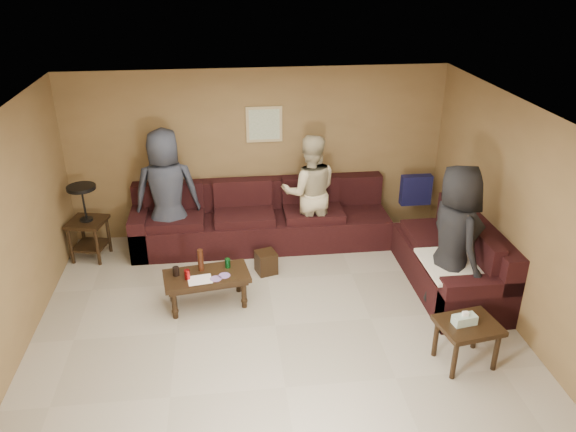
{
  "coord_description": "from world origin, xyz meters",
  "views": [
    {
      "loc": [
        -0.49,
        -5.34,
        3.95
      ],
      "look_at": [
        0.25,
        0.85,
        1.0
      ],
      "focal_mm": 35.0,
      "sensor_mm": 36.0,
      "label": 1
    }
  ],
  "objects_px": {
    "coffee_table": "(206,279)",
    "side_table_right": "(467,329)",
    "person_middle": "(310,192)",
    "person_right": "(454,239)",
    "person_left": "(167,193)",
    "end_table_left": "(87,221)",
    "waste_bin": "(266,262)",
    "sectional_sofa": "(322,237)"
  },
  "relations": [
    {
      "from": "person_middle",
      "to": "end_table_left",
      "type": "bearing_deg",
      "value": 3.17
    },
    {
      "from": "end_table_left",
      "to": "coffee_table",
      "type": "bearing_deg",
      "value": -39.91
    },
    {
      "from": "waste_bin",
      "to": "person_left",
      "type": "relative_size",
      "value": 0.17
    },
    {
      "from": "person_middle",
      "to": "person_right",
      "type": "bearing_deg",
      "value": 132.42
    },
    {
      "from": "end_table_left",
      "to": "person_left",
      "type": "height_order",
      "value": "person_left"
    },
    {
      "from": "sectional_sofa",
      "to": "person_right",
      "type": "xyz_separation_m",
      "value": [
        1.31,
        -1.34,
        0.58
      ]
    },
    {
      "from": "person_middle",
      "to": "coffee_table",
      "type": "bearing_deg",
      "value": 46.24
    },
    {
      "from": "sectional_sofa",
      "to": "side_table_right",
      "type": "xyz_separation_m",
      "value": [
        1.09,
        -2.39,
        0.1
      ]
    },
    {
      "from": "end_table_left",
      "to": "person_right",
      "type": "bearing_deg",
      "value": -20.92
    },
    {
      "from": "person_right",
      "to": "end_table_left",
      "type": "bearing_deg",
      "value": 62.32
    },
    {
      "from": "person_right",
      "to": "side_table_right",
      "type": "bearing_deg",
      "value": 161.67
    },
    {
      "from": "side_table_right",
      "to": "waste_bin",
      "type": "bearing_deg",
      "value": 132.51
    },
    {
      "from": "coffee_table",
      "to": "person_middle",
      "type": "height_order",
      "value": "person_middle"
    },
    {
      "from": "side_table_right",
      "to": "end_table_left",
      "type": "bearing_deg",
      "value": 147.22
    },
    {
      "from": "side_table_right",
      "to": "person_right",
      "type": "height_order",
      "value": "person_right"
    },
    {
      "from": "person_right",
      "to": "person_middle",
      "type": "bearing_deg",
      "value": 32.61
    },
    {
      "from": "end_table_left",
      "to": "sectional_sofa",
      "type": "bearing_deg",
      "value": -7.1
    },
    {
      "from": "coffee_table",
      "to": "waste_bin",
      "type": "xyz_separation_m",
      "value": [
        0.78,
        0.67,
        -0.21
      ]
    },
    {
      "from": "person_left",
      "to": "person_middle",
      "type": "height_order",
      "value": "person_left"
    },
    {
      "from": "end_table_left",
      "to": "waste_bin",
      "type": "relative_size",
      "value": 3.58
    },
    {
      "from": "coffee_table",
      "to": "side_table_right",
      "type": "bearing_deg",
      "value": -27.76
    },
    {
      "from": "person_left",
      "to": "person_right",
      "type": "relative_size",
      "value": 1.01
    },
    {
      "from": "coffee_table",
      "to": "side_table_right",
      "type": "height_order",
      "value": "coffee_table"
    },
    {
      "from": "sectional_sofa",
      "to": "end_table_left",
      "type": "xyz_separation_m",
      "value": [
        -3.24,
        0.4,
        0.25
      ]
    },
    {
      "from": "person_right",
      "to": "sectional_sofa",
      "type": "bearing_deg",
      "value": 37.65
    },
    {
      "from": "side_table_right",
      "to": "person_left",
      "type": "xyz_separation_m",
      "value": [
        -3.21,
        2.83,
        0.49
      ]
    },
    {
      "from": "side_table_right",
      "to": "person_right",
      "type": "relative_size",
      "value": 0.37
    },
    {
      "from": "coffee_table",
      "to": "person_right",
      "type": "height_order",
      "value": "person_right"
    },
    {
      "from": "person_middle",
      "to": "person_right",
      "type": "height_order",
      "value": "person_right"
    },
    {
      "from": "end_table_left",
      "to": "person_middle",
      "type": "relative_size",
      "value": 0.65
    },
    {
      "from": "person_left",
      "to": "person_middle",
      "type": "distance_m",
      "value": 2.0
    },
    {
      "from": "coffee_table",
      "to": "person_middle",
      "type": "distance_m",
      "value": 2.08
    },
    {
      "from": "end_table_left",
      "to": "person_left",
      "type": "bearing_deg",
      "value": 2.01
    },
    {
      "from": "coffee_table",
      "to": "waste_bin",
      "type": "height_order",
      "value": "coffee_table"
    },
    {
      "from": "sectional_sofa",
      "to": "side_table_right",
      "type": "bearing_deg",
      "value": -65.4
    },
    {
      "from": "coffee_table",
      "to": "person_right",
      "type": "bearing_deg",
      "value": -7.14
    },
    {
      "from": "end_table_left",
      "to": "waste_bin",
      "type": "xyz_separation_m",
      "value": [
        2.42,
        -0.71,
        -0.42
      ]
    },
    {
      "from": "coffee_table",
      "to": "side_table_right",
      "type": "relative_size",
      "value": 1.61
    },
    {
      "from": "coffee_table",
      "to": "person_right",
      "type": "xyz_separation_m",
      "value": [
        2.9,
        -0.36,
        0.55
      ]
    },
    {
      "from": "waste_bin",
      "to": "person_middle",
      "type": "xyz_separation_m",
      "value": [
        0.69,
        0.71,
        0.69
      ]
    },
    {
      "from": "end_table_left",
      "to": "waste_bin",
      "type": "distance_m",
      "value": 2.56
    },
    {
      "from": "waste_bin",
      "to": "coffee_table",
      "type": "bearing_deg",
      "value": -139.33
    }
  ]
}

